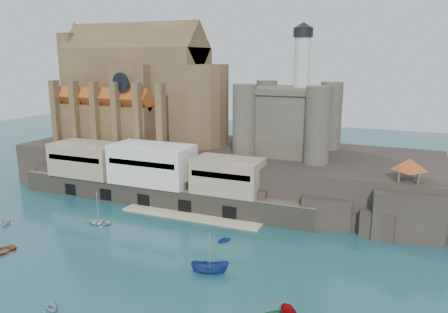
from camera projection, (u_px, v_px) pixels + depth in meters
ground at (130, 251)px, 73.03m from camera, size 300.00×300.00×0.00m
promontory at (222, 168)px, 107.38m from camera, size 100.00×36.00×10.00m
quay at (151, 176)px, 96.27m from camera, size 70.00×12.00×13.05m
church at (142, 94)px, 114.87m from camera, size 47.00×25.93×30.51m
castle_keep at (290, 117)px, 99.77m from camera, size 21.20×21.20×29.30m
rock_outcrop at (405, 213)px, 79.42m from camera, size 14.50×10.50×8.70m
pavilion at (410, 166)px, 77.63m from camera, size 6.40×6.40×5.40m
boat_1 at (51, 309)px, 56.14m from camera, size 2.45×2.88×2.85m
boat_2 at (210, 273)px, 65.52m from camera, size 2.80×2.76×5.82m
boat_4 at (6, 224)px, 84.64m from camera, size 3.38×2.91×3.35m
boat_6 at (99, 224)px, 84.99m from camera, size 1.47×3.74×5.10m
boat_7 at (224, 241)px, 76.80m from camera, size 2.75×2.49×2.72m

